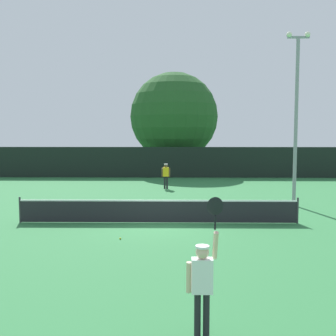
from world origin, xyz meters
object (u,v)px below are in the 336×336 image
at_px(player_receiving, 166,174).
at_px(player_serving, 203,277).
at_px(light_pole, 296,109).
at_px(tennis_ball, 120,238).
at_px(parked_car_near, 271,162).
at_px(large_tree, 174,116).

bearing_deg(player_receiving, player_serving, 93.11).
bearing_deg(light_pole, tennis_ball, -140.23).
relative_size(player_serving, parked_car_near, 0.59).
bearing_deg(parked_car_near, large_tree, -169.21).
height_order(player_receiving, tennis_ball, player_receiving).
bearing_deg(player_serving, tennis_ball, 109.64).
bearing_deg(large_tree, player_serving, -89.01).
relative_size(tennis_ball, light_pole, 0.01).
distance_m(light_pole, large_tree, 18.39).
relative_size(player_serving, player_receiving, 1.54).
xyz_separation_m(light_pole, large_tree, (-6.14, 17.33, 0.33)).
height_order(player_serving, parked_car_near, player_serving).
distance_m(player_receiving, light_pole, 9.85).
bearing_deg(player_serving, large_tree, 90.99).
bearing_deg(parked_car_near, tennis_ball, -118.31).
xyz_separation_m(player_receiving, large_tree, (0.53, 11.23, 4.22)).
height_order(player_serving, player_receiving, player_serving).
relative_size(player_serving, large_tree, 0.27).
bearing_deg(large_tree, player_receiving, -92.71).
relative_size(player_receiving, parked_car_near, 0.38).
distance_m(player_serving, player_receiving, 19.51).
distance_m(tennis_ball, light_pole, 11.51).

